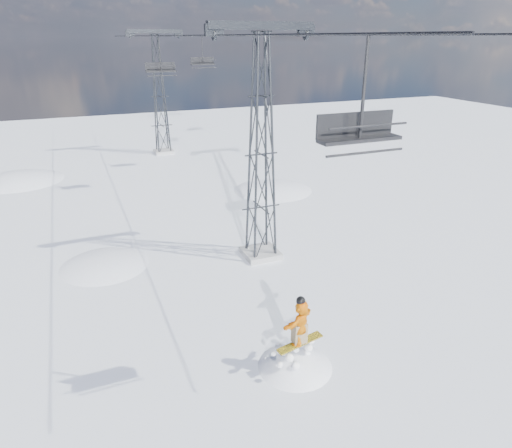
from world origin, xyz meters
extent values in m
plane|color=white|center=(0.00, 0.00, 0.00)|extent=(120.00, 120.00, 0.00)
sphere|color=white|center=(-7.00, 10.00, -7.65)|extent=(16.00, 16.00, 16.00)
sphere|color=white|center=(6.00, 18.00, -9.50)|extent=(20.00, 20.00, 20.00)
sphere|color=white|center=(-12.00, 28.00, -10.40)|extent=(22.00, 22.00, 22.00)
cube|color=#999999|center=(0.80, 8.00, 0.15)|extent=(1.80, 1.80, 0.30)
cube|color=#27292D|center=(0.80, 8.00, 11.25)|extent=(5.00, 0.35, 0.35)
cube|color=#27292D|center=(-1.40, 8.00, 11.05)|extent=(0.80, 0.25, 0.50)
cube|color=#27292D|center=(3.00, 8.00, 11.05)|extent=(0.80, 0.25, 0.50)
cube|color=#999999|center=(0.80, 33.00, 0.15)|extent=(1.80, 1.80, 0.30)
cube|color=#27292D|center=(0.80, 33.00, 11.25)|extent=(5.00, 0.35, 0.35)
cube|color=#27292D|center=(-1.40, 33.00, 11.05)|extent=(0.80, 0.25, 0.50)
cube|color=#27292D|center=(3.00, 33.00, 11.05)|extent=(0.80, 0.25, 0.50)
cylinder|color=black|center=(-1.40, 19.50, 10.85)|extent=(0.06, 51.00, 0.06)
cylinder|color=black|center=(3.00, 19.50, 10.85)|extent=(0.06, 51.00, 0.06)
sphere|color=white|center=(-1.50, -0.56, -1.75)|extent=(4.40, 4.40, 4.40)
cube|color=gold|center=(-1.50, -0.86, 1.21)|extent=(1.72, 0.53, 0.22)
imported|color=orange|center=(-1.50, -0.86, 2.05)|extent=(1.56, 1.19, 1.64)
cube|color=#78664A|center=(-1.50, -0.86, 1.60)|extent=(0.57, 0.54, 0.75)
sphere|color=black|center=(-1.50, -0.86, 2.85)|extent=(0.31, 0.31, 0.31)
cylinder|color=black|center=(-1.40, -3.13, 9.70)|extent=(0.08, 0.08, 2.29)
cube|color=black|center=(-1.40, -3.13, 8.56)|extent=(2.08, 0.47, 0.08)
cube|color=black|center=(-1.40, -2.90, 8.87)|extent=(2.08, 0.06, 0.57)
cylinder|color=black|center=(-1.40, -3.39, 8.30)|extent=(2.08, 0.06, 0.06)
cylinder|color=black|center=(-1.40, -3.44, 8.92)|extent=(2.08, 0.05, 0.05)
cylinder|color=black|center=(3.00, 25.22, 9.79)|extent=(0.08, 0.08, 2.11)
cube|color=black|center=(3.00, 25.22, 8.74)|extent=(1.92, 0.43, 0.08)
cube|color=black|center=(3.00, 25.43, 9.03)|extent=(1.92, 0.06, 0.53)
cylinder|color=black|center=(3.00, 24.98, 8.50)|extent=(1.92, 0.06, 0.06)
cylinder|color=black|center=(3.00, 24.93, 9.07)|extent=(1.92, 0.05, 0.05)
cylinder|color=black|center=(-1.40, 20.03, 9.74)|extent=(0.08, 0.08, 2.22)
cube|color=black|center=(-1.40, 20.03, 8.63)|extent=(2.02, 0.45, 0.08)
cube|color=black|center=(-1.40, 20.25, 8.94)|extent=(2.02, 0.06, 0.55)
cylinder|color=black|center=(-1.40, 19.78, 8.38)|extent=(2.02, 0.06, 0.06)
cylinder|color=black|center=(-1.40, 19.73, 8.99)|extent=(2.02, 0.05, 0.05)
camera|label=1|loc=(-7.70, -12.07, 10.79)|focal=32.00mm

